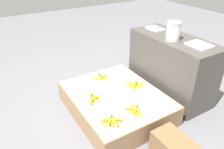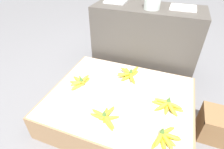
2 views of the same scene
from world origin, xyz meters
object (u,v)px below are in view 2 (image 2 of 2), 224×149
at_px(banana_bunch_front_midright, 165,137).
at_px(banana_bunch_back_midleft, 129,74).
at_px(banana_bunch_middle_left, 80,82).
at_px(banana_bunch_middle_midright, 167,105).
at_px(banana_bunch_front_midleft, 105,117).
at_px(foam_tray_white, 183,8).

height_order(banana_bunch_front_midright, banana_bunch_back_midleft, banana_bunch_back_midleft).
bearing_deg(banana_bunch_middle_left, banana_bunch_middle_midright, -1.55).
bearing_deg(banana_bunch_middle_midright, banana_bunch_front_midright, -86.22).
xyz_separation_m(banana_bunch_front_midleft, banana_bunch_middle_midright, (0.38, 0.25, 0.00)).
height_order(banana_bunch_middle_left, foam_tray_white, foam_tray_white).
relative_size(banana_bunch_front_midright, banana_bunch_middle_midright, 0.90).
relative_size(banana_bunch_front_midleft, banana_bunch_front_midright, 1.03).
relative_size(banana_bunch_middle_midright, foam_tray_white, 1.02).
distance_m(banana_bunch_front_midright, foam_tray_white, 1.17).
bearing_deg(banana_bunch_middle_midright, foam_tray_white, 92.45).
height_order(banana_bunch_front_midleft, banana_bunch_middle_midright, banana_bunch_middle_midright).
height_order(banana_bunch_middle_midright, foam_tray_white, foam_tray_white).
distance_m(banana_bunch_front_midleft, foam_tray_white, 1.20).
height_order(banana_bunch_middle_left, banana_bunch_middle_midright, banana_bunch_middle_left).
bearing_deg(foam_tray_white, banana_bunch_middle_left, -131.13).
relative_size(banana_bunch_front_midright, banana_bunch_back_midleft, 0.91).
height_order(banana_bunch_front_midleft, banana_bunch_front_midright, banana_bunch_front_midleft).
distance_m(banana_bunch_back_midleft, foam_tray_white, 0.78).
bearing_deg(banana_bunch_back_midleft, banana_bunch_front_midleft, -91.62).
xyz_separation_m(banana_bunch_back_midleft, foam_tray_white, (0.33, 0.53, 0.47)).
bearing_deg(banana_bunch_front_midleft, banana_bunch_middle_midright, 33.77).
bearing_deg(banana_bunch_middle_left, banana_bunch_back_midleft, 34.97).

